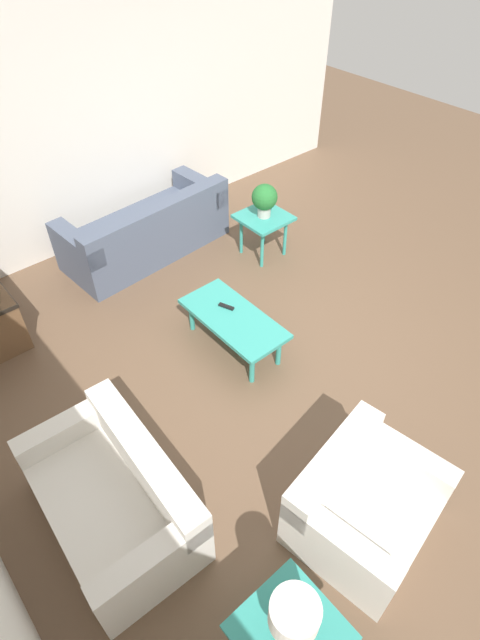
# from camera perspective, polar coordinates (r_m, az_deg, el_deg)

# --- Properties ---
(ground_plane) EXTENTS (14.00, 14.00, 0.00)m
(ground_plane) POSITION_cam_1_polar(r_m,az_deg,el_deg) (5.03, 5.93, -3.17)
(ground_plane) COLOR brown
(wall_right) EXTENTS (0.12, 7.20, 2.70)m
(wall_right) POSITION_cam_1_polar(r_m,az_deg,el_deg) (6.37, -14.39, 21.15)
(wall_right) COLOR silver
(wall_right) RESTS_ON ground_plane
(sofa) EXTENTS (0.98, 2.04, 0.76)m
(sofa) POSITION_cam_1_polar(r_m,az_deg,el_deg) (6.18, -10.53, 9.89)
(sofa) COLOR #4C566B
(sofa) RESTS_ON ground_plane
(armchair) EXTENTS (0.96, 1.10, 0.67)m
(armchair) POSITION_cam_1_polar(r_m,az_deg,el_deg) (3.84, 13.76, -19.81)
(armchair) COLOR silver
(armchair) RESTS_ON ground_plane
(loveseat) EXTENTS (1.41, 0.88, 0.67)m
(loveseat) POSITION_cam_1_polar(r_m,az_deg,el_deg) (3.88, -13.90, -19.13)
(loveseat) COLOR silver
(loveseat) RESTS_ON ground_plane
(coffee_table) EXTENTS (1.10, 0.52, 0.39)m
(coffee_table) POSITION_cam_1_polar(r_m,az_deg,el_deg) (4.78, -0.75, -0.03)
(coffee_table) COLOR teal
(coffee_table) RESTS_ON ground_plane
(side_table_plant) EXTENTS (0.55, 0.55, 0.53)m
(side_table_plant) POSITION_cam_1_polar(r_m,az_deg,el_deg) (5.97, 2.72, 11.15)
(side_table_plant) COLOR teal
(side_table_plant) RESTS_ON ground_plane
(side_table_lamp) EXTENTS (0.55, 0.55, 0.53)m
(side_table_lamp) POSITION_cam_1_polar(r_m,az_deg,el_deg) (3.29, 5.69, -32.23)
(side_table_lamp) COLOR teal
(side_table_lamp) RESTS_ON ground_plane
(potted_plant) EXTENTS (0.30, 0.30, 0.39)m
(potted_plant) POSITION_cam_1_polar(r_m,az_deg,el_deg) (5.82, 2.82, 13.70)
(potted_plant) COLOR #B2ADA3
(potted_plant) RESTS_ON side_table_plant
(table_lamp) EXTENTS (0.27, 0.27, 0.38)m
(table_lamp) POSITION_cam_1_polar(r_m,az_deg,el_deg) (2.96, 6.21, -30.58)
(table_lamp) COLOR #333333
(table_lamp) RESTS_ON side_table_lamp
(remote_control) EXTENTS (0.16, 0.10, 0.02)m
(remote_control) POSITION_cam_1_polar(r_m,az_deg,el_deg) (4.84, -1.58, 1.55)
(remote_control) COLOR black
(remote_control) RESTS_ON coffee_table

